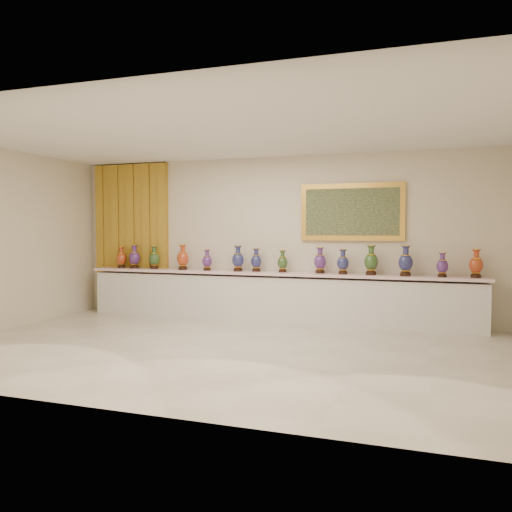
# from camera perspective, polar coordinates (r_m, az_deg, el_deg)

# --- Properties ---
(ground) EXTENTS (8.00, 8.00, 0.00)m
(ground) POSITION_cam_1_polar(r_m,az_deg,el_deg) (7.05, -3.45, -10.62)
(ground) COLOR beige
(ground) RESTS_ON ground
(room) EXTENTS (8.00, 8.00, 8.00)m
(room) POSITION_cam_1_polar(r_m,az_deg,el_deg) (10.07, -10.61, 2.46)
(room) COLOR beige
(room) RESTS_ON ground
(counter) EXTENTS (7.28, 0.48, 0.90)m
(counter) POSITION_cam_1_polar(r_m,az_deg,el_deg) (9.08, 1.88, -4.75)
(counter) COLOR white
(counter) RESTS_ON ground
(vase_0) EXTENTS (0.22, 0.22, 0.43)m
(vase_0) POSITION_cam_1_polar(r_m,az_deg,el_deg) (10.35, -15.13, -0.26)
(vase_0) COLOR black
(vase_0) RESTS_ON counter
(vase_1) EXTENTS (0.25, 0.25, 0.47)m
(vase_1) POSITION_cam_1_polar(r_m,az_deg,el_deg) (10.20, -13.72, -0.19)
(vase_1) COLOR black
(vase_1) RESTS_ON counter
(vase_2) EXTENTS (0.27, 0.27, 0.45)m
(vase_2) POSITION_cam_1_polar(r_m,az_deg,el_deg) (9.94, -11.55, -0.28)
(vase_2) COLOR black
(vase_2) RESTS_ON counter
(vase_3) EXTENTS (0.26, 0.26, 0.48)m
(vase_3) POSITION_cam_1_polar(r_m,az_deg,el_deg) (9.64, -8.36, -0.27)
(vase_3) COLOR black
(vase_3) RESTS_ON counter
(vase_4) EXTENTS (0.24, 0.24, 0.40)m
(vase_4) POSITION_cam_1_polar(r_m,az_deg,el_deg) (9.41, -5.61, -0.57)
(vase_4) COLOR black
(vase_4) RESTS_ON counter
(vase_5) EXTENTS (0.28, 0.28, 0.48)m
(vase_5) POSITION_cam_1_polar(r_m,az_deg,el_deg) (9.18, -2.07, -0.42)
(vase_5) COLOR black
(vase_5) RESTS_ON counter
(vase_6) EXTENTS (0.21, 0.21, 0.43)m
(vase_6) POSITION_cam_1_polar(r_m,az_deg,el_deg) (9.13, 0.03, -0.58)
(vase_6) COLOR black
(vase_6) RESTS_ON counter
(vase_7) EXTENTS (0.22, 0.22, 0.40)m
(vase_7) POSITION_cam_1_polar(r_m,az_deg,el_deg) (8.98, 3.05, -0.72)
(vase_7) COLOR black
(vase_7) RESTS_ON counter
(vase_8) EXTENTS (0.26, 0.26, 0.46)m
(vase_8) POSITION_cam_1_polar(r_m,az_deg,el_deg) (8.83, 7.33, -0.63)
(vase_8) COLOR black
(vase_8) RESTS_ON counter
(vase_9) EXTENTS (0.21, 0.21, 0.43)m
(vase_9) POSITION_cam_1_polar(r_m,az_deg,el_deg) (8.72, 9.90, -0.78)
(vase_9) COLOR black
(vase_9) RESTS_ON counter
(vase_10) EXTENTS (0.31, 0.31, 0.50)m
(vase_10) POSITION_cam_1_polar(r_m,az_deg,el_deg) (8.66, 13.02, -0.62)
(vase_10) COLOR black
(vase_10) RESTS_ON counter
(vase_11) EXTENTS (0.30, 0.30, 0.51)m
(vase_11) POSITION_cam_1_polar(r_m,az_deg,el_deg) (8.61, 16.73, -0.68)
(vase_11) COLOR black
(vase_11) RESTS_ON counter
(vase_12) EXTENTS (0.21, 0.21, 0.40)m
(vase_12) POSITION_cam_1_polar(r_m,az_deg,el_deg) (8.61, 20.52, -1.07)
(vase_12) COLOR black
(vase_12) RESTS_ON counter
(vase_13) EXTENTS (0.28, 0.28, 0.46)m
(vase_13) POSITION_cam_1_polar(r_m,az_deg,el_deg) (8.70, 23.85, -0.92)
(vase_13) COLOR black
(vase_13) RESTS_ON counter
(label_card) EXTENTS (0.10, 0.06, 0.00)m
(label_card) POSITION_cam_1_polar(r_m,az_deg,el_deg) (9.89, -12.17, -1.47)
(label_card) COLOR white
(label_card) RESTS_ON counter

